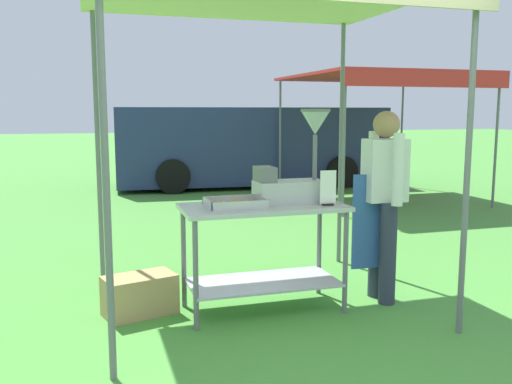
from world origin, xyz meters
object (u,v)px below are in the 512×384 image
object	(u,v)px
donut_tray	(235,205)
vendor	(383,196)
menu_sign	(328,190)
van_navy	(250,145)
stall_canopy	(260,2)
donut_cart	(263,235)
neighbour_tent	(381,79)
donut_fryer	(294,172)
supply_crate	(140,295)

from	to	relation	value
donut_tray	vendor	xyz separation A→B (m)	(1.28, -0.02, 0.02)
menu_sign	van_navy	size ratio (longest dim) A/B	0.05
stall_canopy	van_navy	size ratio (longest dim) A/B	0.46
donut_cart	neighbour_tent	bearing A→B (deg)	52.43
menu_sign	donut_cart	bearing A→B (deg)	161.37
menu_sign	vendor	bearing A→B (deg)	11.16
donut_fryer	van_navy	distance (m)	7.73
menu_sign	neighbour_tent	size ratio (longest dim) A/B	0.09
supply_crate	donut_fryer	bearing A→B (deg)	-5.93
menu_sign	donut_tray	bearing A→B (deg)	169.72
donut_cart	neighbour_tent	size ratio (longest dim) A/B	0.42
donut_fryer	vendor	world-z (taller)	donut_fryer
stall_canopy	van_navy	bearing A→B (deg)	74.20
donut_cart	donut_fryer	distance (m)	0.57
donut_cart	menu_sign	bearing A→B (deg)	-18.63
donut_fryer	neighbour_tent	distance (m)	6.10
van_navy	vendor	bearing A→B (deg)	-98.02
vendor	supply_crate	world-z (taller)	vendor
stall_canopy	donut_tray	size ratio (longest dim) A/B	5.89
donut_fryer	vendor	xyz separation A→B (m)	(0.76, -0.11, -0.21)
donut_cart	van_navy	bearing A→B (deg)	74.39
stall_canopy	neighbour_tent	distance (m)	6.15
donut_fryer	vendor	bearing A→B (deg)	-8.50
donut_tray	supply_crate	distance (m)	1.05
menu_sign	stall_canopy	bearing A→B (deg)	151.57
donut_tray	vendor	distance (m)	1.29
van_navy	neighbour_tent	bearing A→B (deg)	-57.45
vendor	neighbour_tent	world-z (taller)	neighbour_tent
donut_fryer	neighbour_tent	xyz separation A→B (m)	(3.51, 4.87, 1.08)
donut_cart	donut_fryer	size ratio (longest dim) A/B	1.72
donut_tray	van_navy	distance (m)	7.96
supply_crate	van_navy	distance (m)	8.03
donut_fryer	donut_cart	bearing A→B (deg)	-167.98
vendor	van_navy	size ratio (longest dim) A/B	0.28
supply_crate	neighbour_tent	distance (m)	7.03
stall_canopy	donut_cart	bearing A→B (deg)	-90.00
donut_cart	donut_fryer	xyz separation A→B (m)	(0.28, 0.06, 0.49)
van_navy	supply_crate	bearing A→B (deg)	-112.69
donut_tray	neighbour_tent	distance (m)	6.53
menu_sign	neighbour_tent	distance (m)	6.20
supply_crate	van_navy	xyz separation A→B (m)	(3.08, 7.38, 0.72)
vendor	supply_crate	size ratio (longest dim) A/B	2.62
supply_crate	menu_sign	bearing A→B (deg)	-13.66
donut_tray	van_navy	world-z (taller)	van_navy
supply_crate	van_navy	size ratio (longest dim) A/B	0.11
donut_tray	menu_sign	world-z (taller)	menu_sign
donut_tray	van_navy	bearing A→B (deg)	72.76
donut_fryer	neighbour_tent	size ratio (longest dim) A/B	0.24
menu_sign	supply_crate	bearing A→B (deg)	166.34
supply_crate	donut_cart	bearing A→B (deg)	-11.09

